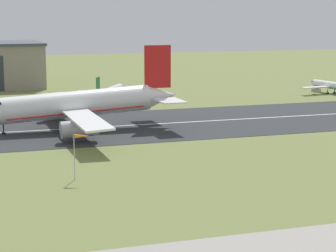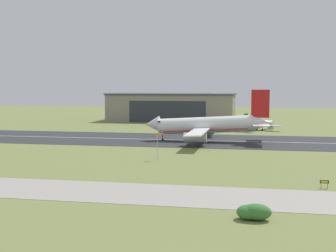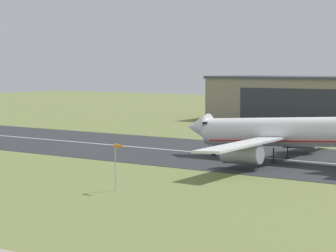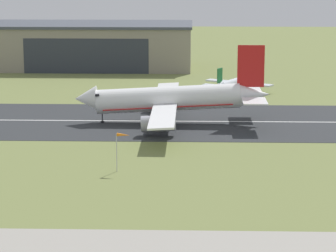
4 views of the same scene
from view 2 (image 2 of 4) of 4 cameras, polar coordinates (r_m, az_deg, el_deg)
The scene contains 10 objects.
ground_plane at distance 107.52m, azimuth 6.86°, elevation -5.46°, with size 619.96×619.96×0.00m, color olive.
runway_strip at distance 164.34m, azimuth 8.38°, elevation -1.85°, with size 379.96×41.55×0.06m, color #2B2D30.
runway_centreline at distance 164.34m, azimuth 8.38°, elevation -1.84°, with size 341.96×0.70×0.01m, color silver.
taxiway_road at distance 82.92m, azimuth 5.52°, elevation -8.57°, with size 284.97×16.17×0.05m, color gray.
hangar_building at distance 257.45m, azimuth 0.50°, elevation 2.34°, with size 68.72×29.95×15.14m.
airplane_landing at distance 162.44m, azimuth 4.70°, elevation 0.05°, with size 44.58×55.90×17.99m.
airplane_parked_west at distance 206.41m, azimuth 11.07°, elevation 0.20°, with size 20.08×24.09×7.80m.
shrub_clump at distance 69.91m, azimuth 10.30°, elevation -10.27°, with size 5.05×3.39×2.38m.
windsock_pole at distance 122.22m, azimuth -0.84°, elevation -1.19°, with size 2.56×1.12×7.04m.
runway_sign at distance 93.60m, azimuth 18.52°, elevation -6.53°, with size 1.65×0.13×1.55m.
Camera 2 is at (7.83, -47.92, 19.39)m, focal length 50.00 mm.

